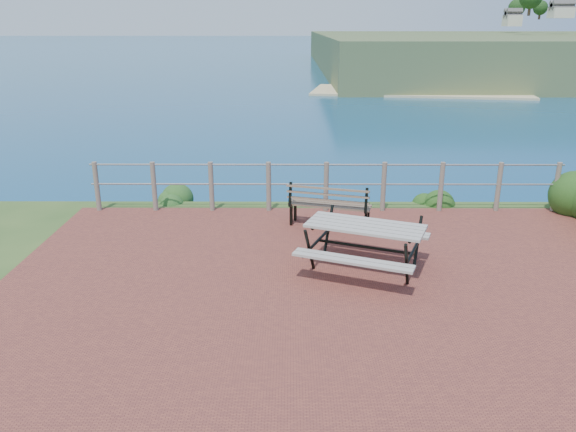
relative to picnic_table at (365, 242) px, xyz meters
name	(u,v)px	position (x,y,z in m)	size (l,w,h in m)	color
ground	(339,283)	(-0.41, -0.45, -0.47)	(10.00, 7.00, 0.12)	brown
ocean	(293,35)	(-0.41, 199.55, -0.47)	(1200.00, 1200.00, 0.00)	#14667A
safety_railing	(326,184)	(-0.41, 2.90, 0.10)	(9.40, 0.10, 1.00)	#6B5B4C
picnic_table	(365,242)	(0.00, 0.00, 0.00)	(1.88, 1.42, 0.73)	gray
park_bench	(330,198)	(-0.40, 1.96, 0.09)	(1.56, 0.78, 0.85)	brown
shrub_lip_west	(170,200)	(-3.73, 3.68, -0.47)	(0.74, 0.74, 0.47)	#23511E
shrub_lip_east	(431,204)	(1.87, 3.42, -0.47)	(0.68, 0.68, 0.39)	#1D4615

